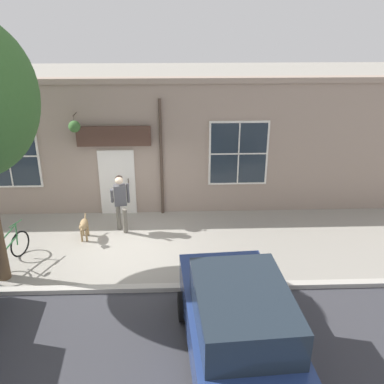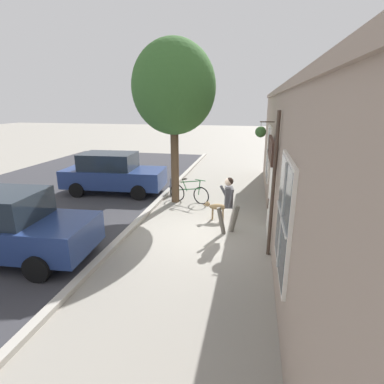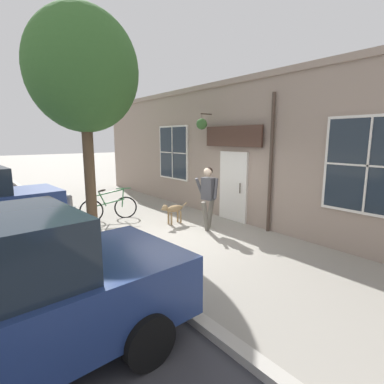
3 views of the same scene
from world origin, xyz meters
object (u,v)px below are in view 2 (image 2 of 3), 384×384
Objects in this scene: dog_on_leash at (216,207)px; fire_hydrant at (172,186)px; street_tree_by_curb at (174,90)px; parked_car_mid_block at (4,226)px; pedestrian_walking at (229,200)px; parked_car_nearest_curb at (113,173)px; leaning_bicycle at (189,193)px.

dog_on_leash is 3.34m from fire_hydrant.
street_tree_by_curb is 6.96m from parked_car_mid_block.
pedestrian_walking reaches higher than dog_on_leash.
pedestrian_walking is 0.39× the size of parked_car_mid_block.
parked_car_nearest_curb is 5.93m from parked_car_mid_block.
parked_car_nearest_curb is at bearing -25.10° from dog_on_leash.
dog_on_leash is 1.29× the size of fire_hydrant.
leaning_bicycle reaches higher than fire_hydrant.
street_tree_by_curb reaches higher than dog_on_leash.
parked_car_nearest_curb is at bearing -31.60° from pedestrian_walking.
parked_car_nearest_curb reaches higher than dog_on_leash.
fire_hydrant is at bearing -52.40° from pedestrian_walking.
parked_car_mid_block is at bearing 60.42° from street_tree_by_curb.
dog_on_leash is 6.09m from parked_car_mid_block.
parked_car_nearest_curb is (2.98, -0.63, -3.36)m from street_tree_by_curb.
parked_car_mid_block is (3.01, 5.30, -3.36)m from street_tree_by_curb.
parked_car_mid_block is at bearing 26.73° from pedestrian_walking.
street_tree_by_curb is at bearing -41.60° from dog_on_leash.
pedestrian_walking is 1.27m from dog_on_leash.
dog_on_leash is 0.59× the size of leaning_bicycle.
pedestrian_walking is at bearing 127.60° from fire_hydrant.
parked_car_mid_block reaches higher than fire_hydrant.
parked_car_mid_block is (3.55, 5.30, 0.50)m from leaning_bicycle.
leaning_bicycle is at bearing -51.54° from dog_on_leash.
parked_car_nearest_curb is 2.65m from fire_hydrant.
fire_hydrant reaches higher than dog_on_leash.
parked_car_nearest_curb reaches higher than leaning_bicycle.
street_tree_by_curb is 1.37× the size of parked_car_nearest_curb.
pedestrian_walking is 1.75× the size of dog_on_leash.
pedestrian_walking is 6.21m from parked_car_nearest_curb.
leaning_bicycle is 3.61m from parked_car_nearest_curb.
pedestrian_walking is 2.25× the size of fire_hydrant.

